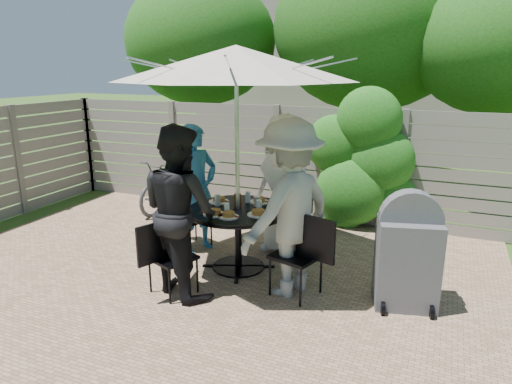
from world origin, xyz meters
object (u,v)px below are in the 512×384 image
at_px(plate_back, 259,201).
at_px(glass_back, 248,197).
at_px(chair_right, 297,272).
at_px(plate_extra, 228,215).
at_px(chair_front, 172,272).
at_px(glass_front, 227,209).
at_px(chair_left, 192,230).
at_px(syrup_jug, 238,200).
at_px(patio_table, 238,227).
at_px(bbq_grill, 407,255).
at_px(coffee_cup, 257,202).
at_px(chair_back, 291,231).
at_px(plate_left, 219,200).
at_px(glass_right, 259,206).
at_px(umbrella, 236,63).
at_px(plate_front, 214,213).
at_px(person_right, 289,209).
at_px(glass_left, 217,200).
at_px(bicycle, 174,183).
at_px(person_left, 197,189).
at_px(person_front, 180,211).
at_px(person_back, 285,185).

bearing_deg(plate_back, glass_back, -159.87).
distance_m(chair_right, plate_extra, 0.99).
height_order(chair_front, glass_front, glass_front).
xyz_separation_m(chair_left, syrup_jug, (0.85, -0.32, 0.61)).
bearing_deg(chair_front, patio_table, -1.90).
bearing_deg(bbq_grill, coffee_cup, 156.31).
bearing_deg(chair_back, plate_extra, 13.55).
xyz_separation_m(plate_left, glass_right, (0.61, -0.15, 0.05)).
bearing_deg(umbrella, plate_front, -113.61).
bearing_deg(chair_back, person_right, 46.18).
bearing_deg(patio_table, glass_back, 88.39).
bearing_deg(plate_extra, person_right, 1.16).
height_order(plate_front, glass_front, glass_front).
xyz_separation_m(chair_back, chair_left, (-1.27, -0.50, -0.00)).
bearing_deg(plate_left, chair_front, -93.12).
bearing_deg(person_right, glass_right, -100.42).
height_order(patio_table, plate_back, plate_back).
distance_m(glass_left, glass_right, 0.56).
bearing_deg(person_right, plate_left, -90.00).
bearing_deg(glass_front, patio_table, 88.39).
relative_size(glass_back, syrup_jug, 0.88).
xyz_separation_m(patio_table, glass_back, (0.01, 0.28, 0.31)).
relative_size(chair_front, plate_back, 3.41).
xyz_separation_m(bicycle, bbq_grill, (4.11, -1.99, 0.12)).
distance_m(chair_right, plate_front, 1.16).
bearing_deg(chair_front, plate_back, -1.90).
xyz_separation_m(plate_front, glass_back, (0.15, 0.61, 0.05)).
distance_m(person_right, plate_left, 1.20).
height_order(person_left, chair_front, person_left).
relative_size(plate_back, plate_left, 1.00).
bearing_deg(plate_back, bicycle, 146.24).
bearing_deg(plate_front, umbrella, 66.39).
relative_size(syrup_jug, coffee_cup, 1.33).
bearing_deg(chair_left, plate_extra, -15.40).
distance_m(plate_left, bbq_grill, 2.35).
bearing_deg(glass_left, glass_right, -1.61).
xyz_separation_m(person_left, bbq_grill, (2.75, -0.47, -0.29)).
height_order(plate_extra, glass_left, glass_left).
relative_size(chair_right, glass_right, 6.88).
relative_size(person_left, syrup_jug, 10.84).
distance_m(plate_left, glass_back, 0.37).
bearing_deg(patio_table, person_right, -23.61).
relative_size(person_front, bbq_grill, 1.49).
relative_size(person_left, person_right, 0.89).
bearing_deg(glass_front, plate_front, -159.87).
height_order(person_front, bicycle, person_front).
bearing_deg(plate_extra, person_back, 75.44).
bearing_deg(glass_front, person_right, -3.91).
height_order(chair_left, plate_extra, same).
relative_size(chair_left, coffee_cup, 7.14).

